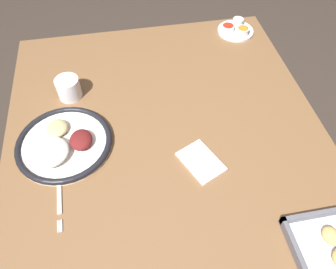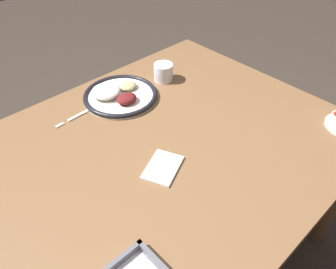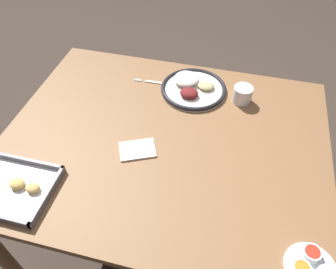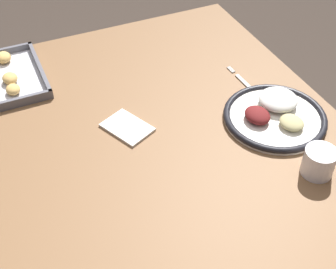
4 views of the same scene
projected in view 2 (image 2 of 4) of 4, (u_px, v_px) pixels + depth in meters
ground_plane at (165, 250)px, 1.61m from camera, size 8.00×8.00×0.00m
dining_table at (165, 160)px, 1.19m from camera, size 1.30×1.04×0.71m
dinner_plate at (119, 95)px, 1.33m from camera, size 0.30×0.30×0.05m
fork at (82, 114)px, 1.26m from camera, size 0.20×0.02×0.00m
drinking_cup at (163, 72)px, 1.42m from camera, size 0.08×0.08×0.08m
napkin at (163, 167)px, 1.04m from camera, size 0.16×0.14×0.01m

